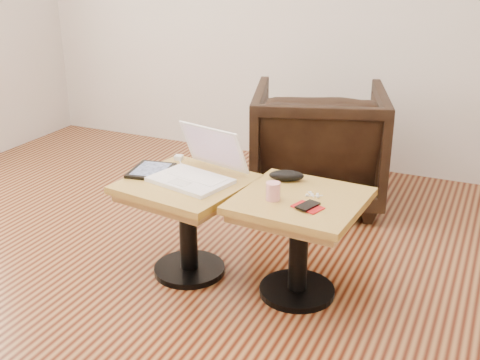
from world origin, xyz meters
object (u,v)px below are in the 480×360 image
at_px(side_table_right, 300,222).
at_px(armchair, 318,145).
at_px(striped_cup, 273,191).
at_px(laptop, 198,169).
at_px(side_table_left, 187,204).

relative_size(side_table_right, armchair, 0.71).
bearing_deg(side_table_right, striped_cup, -139.38).
height_order(side_table_right, laptop, laptop).
xyz_separation_m(side_table_left, side_table_right, (0.57, 0.04, 0.00)).
distance_m(striped_cup, armchair, 1.24).
height_order(side_table_left, side_table_right, same).
bearing_deg(side_table_right, armchair, 107.29).
bearing_deg(side_table_left, striped_cup, 3.50).
distance_m(side_table_right, armchair, 1.17).
distance_m(side_table_left, side_table_right, 0.57).
height_order(side_table_left, laptop, laptop).
bearing_deg(side_table_right, side_table_left, -172.58).
bearing_deg(laptop, striped_cup, 2.23).
height_order(side_table_right, armchair, armchair).
relative_size(laptop, armchair, 0.53).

